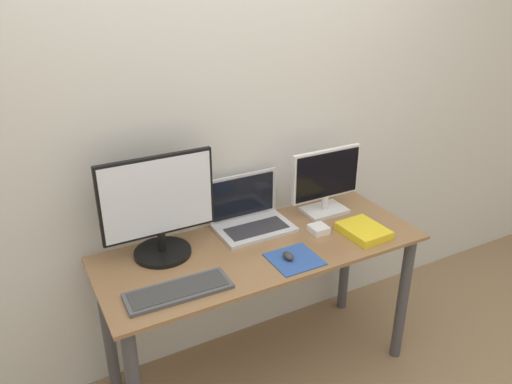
# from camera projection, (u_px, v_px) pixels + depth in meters

# --- Properties ---
(wall_back) EXTENTS (7.00, 0.05, 2.50)m
(wall_back) POSITION_uv_depth(u_px,v_px,m) (227.00, 125.00, 2.42)
(wall_back) COLOR silver
(wall_back) RESTS_ON ground_plane
(desk) EXTENTS (1.53, 0.60, 0.76)m
(desk) POSITION_uv_depth(u_px,v_px,m) (262.00, 273.00, 2.39)
(desk) COLOR olive
(desk) RESTS_ON ground_plane
(monitor_left) EXTENTS (0.51, 0.26, 0.47)m
(monitor_left) POSITION_uv_depth(u_px,v_px,m) (159.00, 208.00, 2.17)
(monitor_left) COLOR black
(monitor_left) RESTS_ON desk
(monitor_right) EXTENTS (0.40, 0.16, 0.35)m
(monitor_right) POSITION_uv_depth(u_px,v_px,m) (326.00, 182.00, 2.58)
(monitor_right) COLOR silver
(monitor_right) RESTS_ON desk
(laptop) EXTENTS (0.37, 0.25, 0.25)m
(laptop) POSITION_uv_depth(u_px,v_px,m) (250.00, 215.00, 2.49)
(laptop) COLOR silver
(laptop) RESTS_ON desk
(keyboard) EXTENTS (0.43, 0.16, 0.02)m
(keyboard) POSITION_uv_depth(u_px,v_px,m) (179.00, 291.00, 2.00)
(keyboard) COLOR #4C4C51
(keyboard) RESTS_ON desk
(mousepad) EXTENTS (0.22, 0.21, 0.00)m
(mousepad) POSITION_uv_depth(u_px,v_px,m) (294.00, 259.00, 2.22)
(mousepad) COLOR #2D519E
(mousepad) RESTS_ON desk
(mouse) EXTENTS (0.04, 0.07, 0.03)m
(mouse) POSITION_uv_depth(u_px,v_px,m) (288.00, 256.00, 2.21)
(mouse) COLOR #333333
(mouse) RESTS_ON mousepad
(book) EXTENTS (0.19, 0.24, 0.04)m
(book) POSITION_uv_depth(u_px,v_px,m) (364.00, 231.00, 2.43)
(book) COLOR yellow
(book) RESTS_ON desk
(power_brick) EXTENTS (0.08, 0.09, 0.03)m
(power_brick) POSITION_uv_depth(u_px,v_px,m) (319.00, 229.00, 2.44)
(power_brick) COLOR white
(power_brick) RESTS_ON desk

